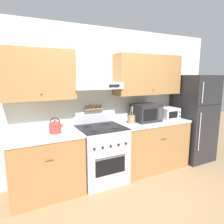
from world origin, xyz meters
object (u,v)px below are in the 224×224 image
(utensil_crock, at_px, (131,119))
(refrigerator, at_px, (193,118))
(tea_kettle, at_px, (55,127))
(toaster_oven, at_px, (168,113))
(microwave, at_px, (146,113))
(stove_range, at_px, (101,153))

(utensil_crock, bearing_deg, refrigerator, -2.29)
(tea_kettle, xyz_separation_m, toaster_oven, (2.17, -0.00, 0.01))
(refrigerator, height_order, microwave, refrigerator)
(microwave, distance_m, utensil_crock, 0.34)
(refrigerator, distance_m, tea_kettle, 2.82)
(refrigerator, relative_size, toaster_oven, 5.26)
(utensil_crock, height_order, toaster_oven, utensil_crock)
(refrigerator, height_order, toaster_oven, refrigerator)
(utensil_crock, bearing_deg, toaster_oven, -0.12)
(stove_range, height_order, tea_kettle, tea_kettle)
(utensil_crock, bearing_deg, tea_kettle, -180.00)
(toaster_oven, bearing_deg, refrigerator, -5.17)
(refrigerator, bearing_deg, microwave, 176.19)
(refrigerator, xyz_separation_m, microwave, (-1.16, 0.08, 0.19))
(toaster_oven, bearing_deg, tea_kettle, 179.96)
(stove_range, relative_size, tea_kettle, 4.59)
(refrigerator, bearing_deg, tea_kettle, 178.79)
(stove_range, distance_m, tea_kettle, 0.90)
(microwave, bearing_deg, utensil_crock, -176.92)
(utensil_crock, relative_size, toaster_oven, 0.89)
(tea_kettle, bearing_deg, microwave, 0.62)
(stove_range, xyz_separation_m, utensil_crock, (0.60, 0.03, 0.52))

